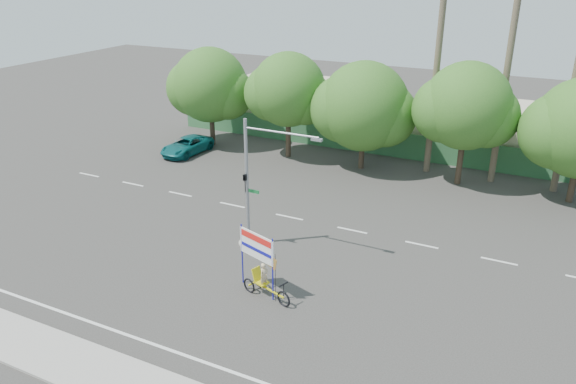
% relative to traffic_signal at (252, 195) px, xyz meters
% --- Properties ---
extents(ground, '(120.00, 120.00, 0.00)m').
position_rel_traffic_signal_xyz_m(ground, '(2.20, -3.98, -2.92)').
color(ground, '#33302D').
rests_on(ground, ground).
extents(fence, '(38.00, 0.08, 2.00)m').
position_rel_traffic_signal_xyz_m(fence, '(2.20, 17.52, -1.92)').
color(fence, '#336B3D').
rests_on(fence, ground).
extents(building_left, '(12.00, 8.00, 4.00)m').
position_rel_traffic_signal_xyz_m(building_left, '(-7.80, 22.02, -0.92)').
color(building_left, beige).
rests_on(building_left, ground).
extents(building_right, '(14.00, 8.00, 3.60)m').
position_rel_traffic_signal_xyz_m(building_right, '(10.20, 22.02, -1.12)').
color(building_right, beige).
rests_on(building_right, ground).
extents(tree_far_left, '(7.14, 6.00, 7.96)m').
position_rel_traffic_signal_xyz_m(tree_far_left, '(-11.85, 14.02, 1.84)').
color(tree_far_left, '#473828').
rests_on(tree_far_left, ground).
extents(tree_left, '(6.66, 5.60, 8.07)m').
position_rel_traffic_signal_xyz_m(tree_left, '(-4.85, 14.02, 2.14)').
color(tree_left, '#473828').
rests_on(tree_left, ground).
extents(tree_center, '(7.62, 6.40, 7.85)m').
position_rel_traffic_signal_xyz_m(tree_center, '(1.14, 14.02, 1.55)').
color(tree_center, '#473828').
rests_on(tree_center, ground).
extents(tree_right, '(6.90, 5.80, 8.36)m').
position_rel_traffic_signal_xyz_m(tree_right, '(8.15, 14.02, 2.32)').
color(tree_right, '#473828').
rests_on(tree_right, ground).
extents(palm_tall, '(3.73, 3.79, 17.45)m').
position_rel_traffic_signal_xyz_m(palm_tall, '(10.20, 15.52, 7.55)').
color(palm_tall, '#70604C').
rests_on(palm_tall, ground).
extents(palm_short, '(3.73, 3.79, 14.45)m').
position_rel_traffic_signal_xyz_m(palm_short, '(5.70, 15.52, 5.94)').
color(palm_short, '#70604C').
rests_on(palm_short, ground).
extents(traffic_signal, '(4.72, 1.10, 7.00)m').
position_rel_traffic_signal_xyz_m(traffic_signal, '(0.00, 0.00, 0.00)').
color(traffic_signal, gray).
rests_on(traffic_signal, ground).
extents(trike_billboard, '(3.06, 1.34, 3.15)m').
position_rel_traffic_signal_xyz_m(trike_billboard, '(2.71, -3.97, -1.65)').
color(trike_billboard, black).
rests_on(trike_billboard, ground).
extents(pickup_truck, '(2.54, 4.89, 1.32)m').
position_rel_traffic_signal_xyz_m(pickup_truck, '(-12.26, 11.02, -2.26)').
color(pickup_truck, '#0D5D5E').
rests_on(pickup_truck, ground).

